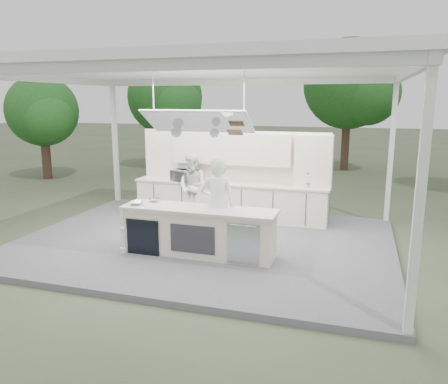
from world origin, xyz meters
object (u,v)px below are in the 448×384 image
(demo_island, at_px, (198,231))
(back_counter, at_px, (230,200))
(head_chef, at_px, (217,206))
(sous_chef, at_px, (193,187))

(demo_island, xyz_separation_m, back_counter, (-0.18, 2.81, 0.00))
(head_chef, bearing_deg, demo_island, 19.82)
(head_chef, xyz_separation_m, sous_chef, (-1.38, 2.24, -0.13))
(head_chef, bearing_deg, back_counter, -91.89)
(head_chef, bearing_deg, sous_chef, -71.54)
(demo_island, xyz_separation_m, head_chef, (0.34, 0.22, 0.50))
(sous_chef, bearing_deg, back_counter, 23.09)
(back_counter, bearing_deg, demo_island, -86.37)
(demo_island, distance_m, sous_chef, 2.70)
(demo_island, distance_m, back_counter, 2.82)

